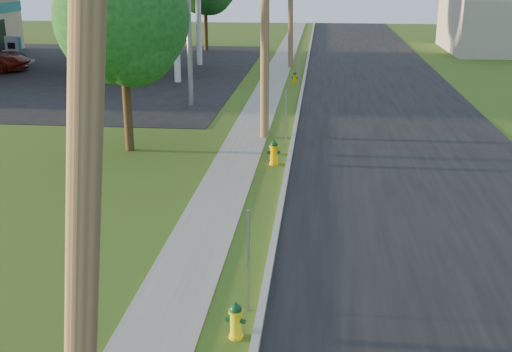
{
  "coord_description": "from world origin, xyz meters",
  "views": [
    {
      "loc": [
        1.46,
        -6.33,
        6.09
      ],
      "look_at": [
        0.0,
        8.0,
        1.4
      ],
      "focal_mm": 45.0,
      "sensor_mm": 36.0,
      "label": 1
    }
  ],
  "objects_px": {
    "fuel_pump_ne": "(131,65)",
    "hydrant_far": "(295,78)",
    "fuel_pump_se": "(149,56)",
    "car_silver": "(124,59)",
    "utility_pole_near": "(85,121)",
    "tree_verge": "(124,23)",
    "hydrant_near": "(236,321)",
    "fuel_pump_sw": "(14,54)",
    "hydrant_mid": "(274,153)",
    "utility_pole_mid": "(265,2)"
  },
  "relations": [
    {
      "from": "fuel_pump_ne",
      "to": "car_silver",
      "type": "xyz_separation_m",
      "value": [
        -0.98,
        1.88,
        0.08
      ]
    },
    {
      "from": "hydrant_mid",
      "to": "tree_verge",
      "type": "bearing_deg",
      "value": 167.28
    },
    {
      "from": "tree_verge",
      "to": "hydrant_near",
      "type": "height_order",
      "value": "tree_verge"
    },
    {
      "from": "utility_pole_mid",
      "to": "utility_pole_near",
      "type": "bearing_deg",
      "value": -90.0
    },
    {
      "from": "fuel_pump_sw",
      "to": "tree_verge",
      "type": "distance_m",
      "value": 23.84
    },
    {
      "from": "tree_verge",
      "to": "hydrant_mid",
      "type": "distance_m",
      "value": 6.51
    },
    {
      "from": "fuel_pump_ne",
      "to": "hydrant_mid",
      "type": "relative_size",
      "value": 3.87
    },
    {
      "from": "utility_pole_mid",
      "to": "hydrant_mid",
      "type": "relative_size",
      "value": 11.84
    },
    {
      "from": "hydrant_mid",
      "to": "hydrant_far",
      "type": "xyz_separation_m",
      "value": [
        0.01,
        15.25,
        -0.07
      ]
    },
    {
      "from": "fuel_pump_ne",
      "to": "hydrant_far",
      "type": "bearing_deg",
      "value": -7.27
    },
    {
      "from": "car_silver",
      "to": "fuel_pump_ne",
      "type": "bearing_deg",
      "value": -134.86
    },
    {
      "from": "hydrant_near",
      "to": "hydrant_far",
      "type": "height_order",
      "value": "hydrant_near"
    },
    {
      "from": "hydrant_near",
      "to": "fuel_pump_sw",
      "type": "bearing_deg",
      "value": 121.22
    },
    {
      "from": "utility_pole_mid",
      "to": "fuel_pump_se",
      "type": "bearing_deg",
      "value": 117.63
    },
    {
      "from": "fuel_pump_ne",
      "to": "car_silver",
      "type": "relative_size",
      "value": 0.68
    },
    {
      "from": "utility_pole_mid",
      "to": "fuel_pump_ne",
      "type": "bearing_deg",
      "value": 124.4
    },
    {
      "from": "fuel_pump_ne",
      "to": "fuel_pump_se",
      "type": "relative_size",
      "value": 1.0
    },
    {
      "from": "fuel_pump_ne",
      "to": "fuel_pump_se",
      "type": "height_order",
      "value": "same"
    },
    {
      "from": "utility_pole_mid",
      "to": "hydrant_far",
      "type": "height_order",
      "value": "utility_pole_mid"
    },
    {
      "from": "fuel_pump_ne",
      "to": "hydrant_near",
      "type": "distance_m",
      "value": 28.43
    },
    {
      "from": "fuel_pump_se",
      "to": "hydrant_mid",
      "type": "relative_size",
      "value": 3.87
    },
    {
      "from": "fuel_pump_se",
      "to": "hydrant_mid",
      "type": "distance_m",
      "value": 22.57
    },
    {
      "from": "utility_pole_mid",
      "to": "car_silver",
      "type": "relative_size",
      "value": 2.07
    },
    {
      "from": "utility_pole_near",
      "to": "fuel_pump_se",
      "type": "height_order",
      "value": "utility_pole_near"
    },
    {
      "from": "fuel_pump_ne",
      "to": "car_silver",
      "type": "height_order",
      "value": "fuel_pump_ne"
    },
    {
      "from": "fuel_pump_ne",
      "to": "fuel_pump_sw",
      "type": "height_order",
      "value": "same"
    },
    {
      "from": "fuel_pump_sw",
      "to": "hydrant_mid",
      "type": "bearing_deg",
      "value": -47.86
    },
    {
      "from": "fuel_pump_sw",
      "to": "hydrant_mid",
      "type": "xyz_separation_m",
      "value": [
        18.52,
        -20.47,
        -0.32
      ]
    },
    {
      "from": "utility_pole_near",
      "to": "tree_verge",
      "type": "xyz_separation_m",
      "value": [
        -4.43,
        15.67,
        -0.44
      ]
    },
    {
      "from": "tree_verge",
      "to": "utility_pole_near",
      "type": "bearing_deg",
      "value": -74.22
    },
    {
      "from": "utility_pole_mid",
      "to": "fuel_pump_se",
      "type": "distance_m",
      "value": 19.65
    },
    {
      "from": "hydrant_mid",
      "to": "hydrant_far",
      "type": "relative_size",
      "value": 1.22
    },
    {
      "from": "hydrant_near",
      "to": "car_silver",
      "type": "bearing_deg",
      "value": 110.35
    },
    {
      "from": "tree_verge",
      "to": "fuel_pump_ne",
      "type": "bearing_deg",
      "value": 106.27
    },
    {
      "from": "utility_pole_mid",
      "to": "hydrant_near",
      "type": "distance_m",
      "value": 14.52
    },
    {
      "from": "hydrant_far",
      "to": "tree_verge",
      "type": "bearing_deg",
      "value": -109.7
    },
    {
      "from": "fuel_pump_se",
      "to": "car_silver",
      "type": "relative_size",
      "value": 0.68
    },
    {
      "from": "tree_verge",
      "to": "car_silver",
      "type": "relative_size",
      "value": 1.43
    },
    {
      "from": "fuel_pump_sw",
      "to": "hydrant_near",
      "type": "xyz_separation_m",
      "value": [
        18.64,
        -30.75,
        -0.39
      ]
    },
    {
      "from": "tree_verge",
      "to": "hydrant_mid",
      "type": "height_order",
      "value": "tree_verge"
    },
    {
      "from": "fuel_pump_ne",
      "to": "fuel_pump_sw",
      "type": "relative_size",
      "value": 1.0
    },
    {
      "from": "utility_pole_mid",
      "to": "hydrant_near",
      "type": "relative_size",
      "value": 14.42
    },
    {
      "from": "utility_pole_mid",
      "to": "fuel_pump_sw",
      "type": "height_order",
      "value": "utility_pole_mid"
    },
    {
      "from": "hydrant_far",
      "to": "car_silver",
      "type": "bearing_deg",
      "value": 163.6
    },
    {
      "from": "utility_pole_mid",
      "to": "fuel_pump_ne",
      "type": "distance_m",
      "value": 16.31
    },
    {
      "from": "fuel_pump_sw",
      "to": "hydrant_mid",
      "type": "relative_size",
      "value": 3.87
    },
    {
      "from": "hydrant_far",
      "to": "fuel_pump_sw",
      "type": "bearing_deg",
      "value": 164.28
    },
    {
      "from": "utility_pole_near",
      "to": "hydrant_mid",
      "type": "distance_m",
      "value": 15.2
    },
    {
      "from": "fuel_pump_se",
      "to": "car_silver",
      "type": "distance_m",
      "value": 2.34
    },
    {
      "from": "fuel_pump_ne",
      "to": "tree_verge",
      "type": "xyz_separation_m",
      "value": [
        4.47,
        -15.33,
        3.64
      ]
    }
  ]
}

